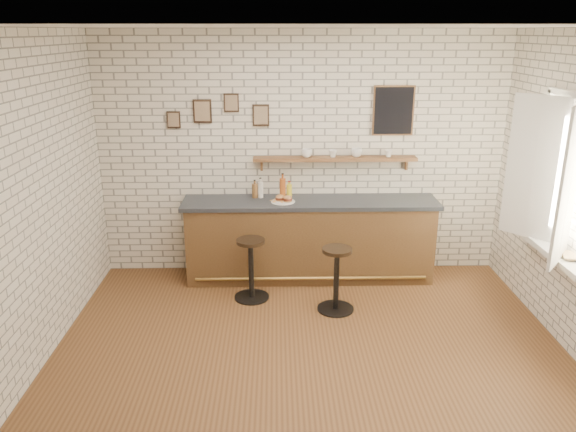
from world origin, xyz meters
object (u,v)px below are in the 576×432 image
ciabatta_sandwich (284,198)px  book_lower (563,257)px  bar_stool_right (336,277)px  book_upper (562,255)px  shelf_cup_d (389,153)px  shelf_cup_c (356,153)px  bar_stool_left (251,267)px  bitters_bottle_white (261,190)px  bitters_bottle_brown (255,190)px  bitters_bottle_amber (283,188)px  sandwich_plate (283,202)px  bar_counter (310,239)px  shelf_cup_b (333,154)px  condiment_bottle_yellow (289,191)px  shelf_cup_a (307,153)px

ciabatta_sandwich → book_lower: bearing=-31.6°
bar_stool_right → book_upper: (2.05, -0.76, 0.56)m
shelf_cup_d → shelf_cup_c: bearing=179.1°
bar_stool_left → shelf_cup_d: shelf_cup_d is taller
bitters_bottle_white → shelf_cup_c: shelf_cup_c is taller
shelf_cup_d → book_lower: size_ratio=0.46×
book_upper → book_lower: bearing=-74.0°
bitters_bottle_brown → bar_stool_left: size_ratio=0.31×
bar_stool_right → bitters_bottle_amber: bearing=119.3°
ciabatta_sandwich → bar_stool_right: ciabatta_sandwich is taller
sandwich_plate → book_lower: bearing=-31.5°
bar_counter → bar_stool_right: size_ratio=4.22×
bar_stool_left → shelf_cup_b: (0.99, 0.78, 1.15)m
bitters_bottle_brown → shelf_cup_c: (1.24, 0.07, 0.45)m
bitters_bottle_white → condiment_bottle_yellow: bitters_bottle_white is taller
shelf_cup_a → bitters_bottle_brown: bearing=161.2°
sandwich_plate → shelf_cup_a: 0.66m
bar_counter → shelf_cup_a: 1.06m
bitters_bottle_white → shelf_cup_c: size_ratio=1.86×
bitters_bottle_brown → bitters_bottle_amber: 0.34m
ciabatta_sandwich → book_upper: (2.61, -1.59, -0.10)m
bar_counter → shelf_cup_c: 1.21m
bar_counter → shelf_cup_d: 1.43m
bar_stool_left → bar_stool_right: 1.00m
bitters_bottle_white → bar_stool_left: size_ratio=0.35×
bitters_bottle_amber → condiment_bottle_yellow: bearing=0.0°
sandwich_plate → shelf_cup_b: shelf_cup_b is taller
shelf_cup_a → shelf_cup_b: bearing=-24.6°
sandwich_plate → bar_stool_right: 1.19m
ciabatta_sandwich → sandwich_plate: bearing=-180.0°
bar_counter → ciabatta_sandwich: (-0.32, -0.06, 0.55)m
book_upper → bitters_bottle_amber: bearing=161.7°
bar_counter → bitters_bottle_white: size_ratio=12.32×
bitters_bottle_white → bar_stool_right: 1.51m
sandwich_plate → bar_stool_left: (-0.37, -0.52, -0.63)m
book_lower → book_upper: book_upper is taller
bitters_bottle_brown → book_lower: 3.47m
condiment_bottle_yellow → bar_stool_left: bearing=-122.3°
book_upper → bitters_bottle_white: bearing=164.3°
shelf_cup_d → bar_counter: bearing=-169.1°
shelf_cup_a → shelf_cup_d: (1.00, 0.00, -0.01)m
ciabatta_sandwich → bitters_bottle_brown: size_ratio=0.95×
shelf_cup_a → sandwich_plate: bearing=-163.0°
bar_stool_left → shelf_cup_b: bearing=38.4°
shelf_cup_b → shelf_cup_d: bearing=-47.6°
shelf_cup_a → shelf_cup_d: 1.00m
bar_stool_right → bitters_bottle_brown: bearing=131.8°
bar_counter → book_upper: (2.29, -1.65, 0.45)m
book_lower → bitters_bottle_white: bearing=126.2°
bitters_bottle_amber → book_lower: bearing=-34.5°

